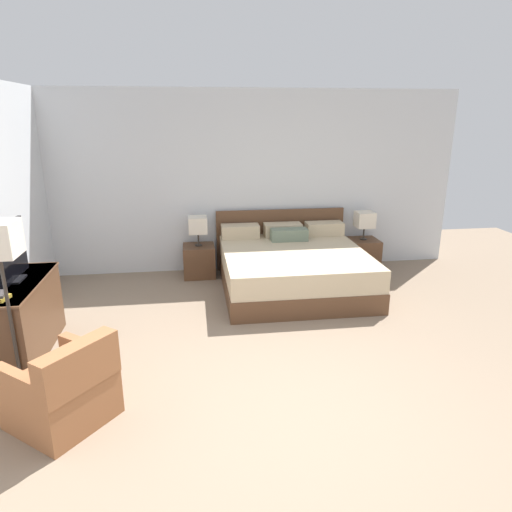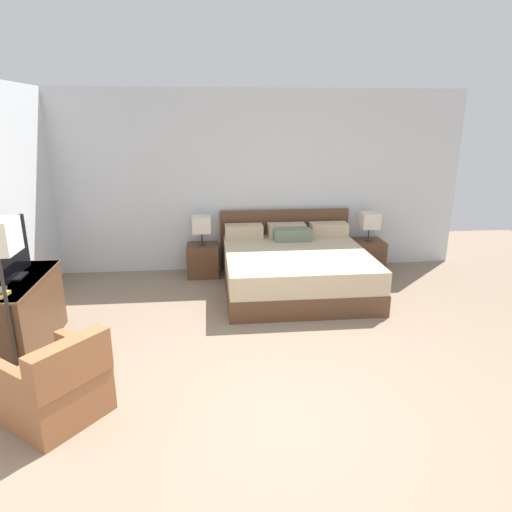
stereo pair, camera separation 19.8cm
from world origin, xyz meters
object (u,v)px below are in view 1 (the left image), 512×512
Objects in this scene: nightstand_right at (362,254)px; armchair_by_window at (64,391)px; table_lamp_left at (198,225)px; dresser at (18,317)px; tv at (10,254)px; nightstand_left at (199,261)px; table_lamp_right at (365,220)px; bed at (293,267)px.

nightstand_right is 5.12m from armchair_by_window.
table_lamp_left is 2.92m from dresser.
nightstand_right is 0.51× the size of armchair_by_window.
nightstand_left is at bearing 47.96° from tv.
nightstand_right is at bearing 0.00° from nightstand_left.
table_lamp_right reaches higher than nightstand_right.
table_lamp_left reaches higher than armchair_by_window.
dresser reaches higher than nightstand_left.
bed is 3.53m from dresser.
bed is 1.51m from nightstand_left.
table_lamp_left is 1.00× the size of table_lamp_right.
tv reaches higher than armchair_by_window.
table_lamp_right is at bearing 42.17° from armchair_by_window.
bed is 1.59m from table_lamp_left.
nightstand_left is 2.64m from nightstand_right.
table_lamp_right is at bearing 90.00° from nightstand_right.
armchair_by_window is (0.75, -1.32, -0.79)m from tv.
armchair_by_window is (-2.47, -2.70, -0.03)m from bed.
nightstand_right is 1.07× the size of table_lamp_left.
bed reaches higher than armchair_by_window.
bed is at bearing -150.96° from nightstand_right.
nightstand_left is 2.70m from table_lamp_right.
nightstand_right is (2.64, 0.00, 0.00)m from nightstand_left.
bed is 2.59× the size of tv.
armchair_by_window is at bearing -137.83° from table_lamp_right.
dresser is at bearing 120.88° from armchair_by_window.
nightstand_left is at bearing 71.46° from armchair_by_window.
dresser is (-4.55, -2.17, -0.41)m from table_lamp_right.
armchair_by_window reaches higher than nightstand_right.
nightstand_right is 0.37× the size of dresser.
table_lamp_left reaches higher than nightstand_right.
tv is (-1.90, -2.11, 0.83)m from nightstand_left.
bed reaches higher than nightstand_left.
tv reaches higher than nightstand_right.
bed is at bearing 23.14° from tv.
bed is 3.59m from tv.
dresser is at bearing -92.44° from tv.
table_lamp_left reaches higher than nightstand_left.
tv is at bearing -132.02° from table_lamp_left.
bed is 1.59m from table_lamp_right.
table_lamp_right is 0.47× the size of armchair_by_window.
dresser is (-3.23, -1.44, 0.09)m from bed.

